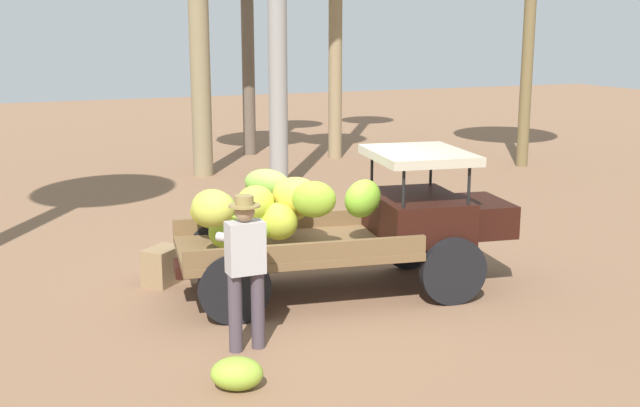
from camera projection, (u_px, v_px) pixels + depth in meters
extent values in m
plane|color=brown|center=(306.00, 288.00, 10.87)|extent=(60.00, 60.00, 0.00)
cube|color=black|center=(327.00, 258.00, 10.57)|extent=(4.02, 1.03, 0.16)
cylinder|color=black|center=(409.00, 239.00, 11.68)|extent=(0.89, 0.27, 0.88)
cylinder|color=black|center=(453.00, 271.00, 10.17)|extent=(0.89, 0.27, 0.88)
cylinder|color=black|center=(218.00, 252.00, 11.01)|extent=(0.89, 0.27, 0.88)
cylinder|color=black|center=(235.00, 288.00, 9.50)|extent=(0.89, 0.27, 0.88)
cube|color=brown|center=(294.00, 247.00, 10.42)|extent=(3.22, 2.15, 0.10)
cube|color=brown|center=(282.00, 221.00, 11.14)|extent=(2.98, 0.53, 0.22)
cube|color=brown|center=(308.00, 252.00, 9.63)|extent=(2.98, 0.53, 0.22)
cube|color=black|center=(417.00, 216.00, 10.75)|extent=(1.31, 1.67, 0.55)
cube|color=black|center=(478.00, 216.00, 10.98)|extent=(0.85, 1.16, 0.44)
cylinder|color=black|center=(431.00, 166.00, 11.35)|extent=(0.04, 0.04, 0.55)
cylinder|color=black|center=(469.00, 183.00, 10.13)|extent=(0.04, 0.04, 0.55)
cylinder|color=black|center=(372.00, 169.00, 11.14)|extent=(0.04, 0.04, 0.55)
cylinder|color=black|center=(404.00, 186.00, 9.92)|extent=(0.04, 0.04, 0.55)
cube|color=#B3AA91|center=(419.00, 155.00, 10.57)|extent=(1.43, 1.68, 0.12)
ellipsoid|color=gold|center=(212.00, 212.00, 10.45)|extent=(0.79, 0.79, 0.53)
ellipsoid|color=gold|center=(277.00, 221.00, 10.09)|extent=(0.73, 0.73, 0.54)
ellipsoid|color=gold|center=(297.00, 196.00, 10.22)|extent=(0.82, 0.82, 0.55)
ellipsoid|color=#BFCB38|center=(255.00, 203.00, 10.04)|extent=(0.77, 0.74, 0.54)
ellipsoid|color=#85BF36|center=(216.00, 210.00, 10.32)|extent=(0.62, 0.65, 0.62)
ellipsoid|color=#BCC045|center=(213.00, 208.00, 9.52)|extent=(0.71, 0.72, 0.49)
ellipsoid|color=gold|center=(287.00, 198.00, 10.77)|extent=(0.74, 0.67, 0.49)
ellipsoid|color=#91B32C|center=(226.00, 232.00, 9.98)|extent=(0.60, 0.58, 0.46)
ellipsoid|color=#8AB22D|center=(314.00, 199.00, 9.84)|extent=(0.67, 0.62, 0.50)
ellipsoid|color=#8FAE35|center=(248.00, 229.00, 10.04)|extent=(0.78, 0.75, 0.51)
ellipsoid|color=#C4BC4D|center=(291.00, 204.00, 10.44)|extent=(0.73, 0.74, 0.54)
ellipsoid|color=#82C330|center=(363.00, 199.00, 10.25)|extent=(0.68, 0.70, 0.61)
ellipsoid|color=#84B944|center=(267.00, 184.00, 10.78)|extent=(0.80, 0.80, 0.51)
cylinder|color=#473C45|center=(235.00, 313.00, 8.68)|extent=(0.15, 0.15, 0.88)
cylinder|color=#473C45|center=(258.00, 310.00, 8.78)|extent=(0.15, 0.15, 0.88)
cube|color=#AEA9A8|center=(245.00, 248.00, 8.57)|extent=(0.40, 0.25, 0.57)
cylinder|color=#AEA9A8|center=(233.00, 239.00, 8.60)|extent=(0.33, 0.37, 0.10)
cylinder|color=#AEA9A8|center=(251.00, 237.00, 8.68)|extent=(0.32, 0.38, 0.10)
sphere|color=#987553|center=(245.00, 212.00, 8.48)|extent=(0.22, 0.22, 0.22)
cylinder|color=olive|center=(244.00, 206.00, 8.47)|extent=(0.34, 0.34, 0.02)
cylinder|color=olive|center=(244.00, 200.00, 8.46)|extent=(0.20, 0.20, 0.10)
cube|color=olive|center=(163.00, 266.00, 11.02)|extent=(0.64, 0.63, 0.51)
ellipsoid|color=#91B336|center=(237.00, 374.00, 7.82)|extent=(0.63, 0.54, 0.34)
cylinder|color=#877553|center=(199.00, 32.00, 18.37)|extent=(0.47, 0.47, 6.69)
cylinder|color=brown|center=(247.00, 15.00, 21.36)|extent=(0.34, 0.34, 7.53)
cylinder|color=brown|center=(528.00, 42.00, 19.68)|extent=(0.29, 0.29, 6.21)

